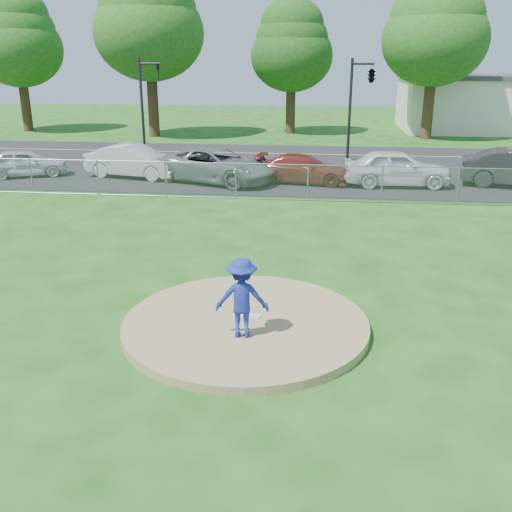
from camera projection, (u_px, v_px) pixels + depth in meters
The scene contains 20 objects.
ground at pixel (280, 212), 21.97m from camera, with size 120.00×120.00×0.00m, color #164910.
pitchers_mound at pixel (246, 324), 12.56m from camera, with size 5.40×5.40×0.20m, color olive.
pitching_rubber at pixel (247, 315), 12.71m from camera, with size 0.60×0.15×0.04m, color white.
chain_link_fence at pixel (284, 182), 23.59m from camera, with size 40.00×0.06×1.50m, color gray.
parking_lot at pixel (290, 178), 28.06m from camera, with size 50.00×8.00×0.01m, color black.
street at pixel (297, 154), 35.09m from camera, with size 60.00×7.00×0.01m, color black.
commercial_building at pixel (505, 103), 45.77m from camera, with size 16.40×9.40×4.30m.
tree_far_left at pixel (17, 37), 43.56m from camera, with size 6.72×6.72×10.74m.
tree_left at pixel (148, 18), 40.11m from camera, with size 7.84×7.84×12.53m.
tree_center at pixel (292, 45), 42.43m from camera, with size 6.16×6.16×9.84m.
tree_right at pixel (436, 26), 39.08m from camera, with size 7.28×7.28×11.63m.
traffic_signal_left at pixel (146, 99), 33.05m from camera, with size 1.28×0.20×5.60m.
traffic_signal_center at pixel (369, 77), 31.26m from camera, with size 1.42×2.48×5.60m.
pitcher at pixel (242, 298), 11.58m from camera, with size 1.09×0.63×1.69m, color navy.
traffic_cone at pixel (160, 174), 27.46m from camera, with size 0.34×0.34×0.67m, color #D9630B.
parked_car_silver at pixel (25, 163), 28.29m from camera, with size 1.61×4.00×1.36m, color silver.
parked_car_white at pixel (134, 161), 28.08m from camera, with size 1.68×4.81×1.59m, color silver.
parked_car_gray at pixel (216, 165), 26.96m from camera, with size 2.66×5.76×1.60m, color slate.
parked_car_darkred at pixel (304, 169), 26.88m from camera, with size 1.83×4.51×1.31m, color maroon.
parked_car_pearl at pixel (397, 168), 26.16m from camera, with size 1.96×4.87×1.66m, color silver.
Camera 1 is at (1.53, -11.25, 5.68)m, focal length 40.00 mm.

